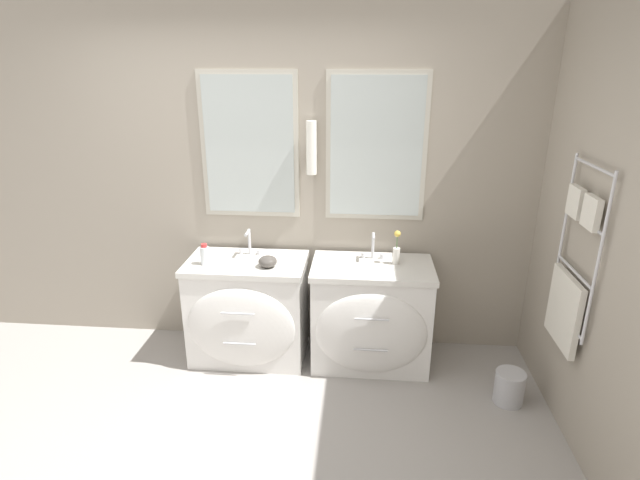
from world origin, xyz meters
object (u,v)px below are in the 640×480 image
at_px(vanity_left, 248,310).
at_px(toiletry_bottle, 205,255).
at_px(vanity_right, 371,315).
at_px(flower_vase, 396,251).
at_px(amenity_bowl, 268,262).
at_px(waste_bin, 509,387).

xyz_separation_m(vanity_left, toiletry_bottle, (-0.28, -0.05, 0.46)).
bearing_deg(vanity_right, vanity_left, 180.00).
xyz_separation_m(vanity_right, flower_vase, (0.17, 0.08, 0.49)).
distance_m(vanity_left, toiletry_bottle, 0.54).
distance_m(amenity_bowl, flower_vase, 0.94).
distance_m(vanity_right, amenity_bowl, 0.87).
bearing_deg(waste_bin, vanity_right, 157.47).
relative_size(toiletry_bottle, amenity_bowl, 1.17).
bearing_deg(toiletry_bottle, vanity_right, 2.54).
relative_size(vanity_left, vanity_right, 1.00).
xyz_separation_m(vanity_left, vanity_right, (0.94, 0.00, 0.00)).
xyz_separation_m(toiletry_bottle, amenity_bowl, (0.46, -0.01, -0.03)).
bearing_deg(vanity_right, flower_vase, 24.68).
bearing_deg(vanity_left, waste_bin, -11.75).
height_order(toiletry_bottle, waste_bin, toiletry_bottle).
distance_m(amenity_bowl, waste_bin, 1.87).
bearing_deg(amenity_bowl, waste_bin, -11.04).
relative_size(flower_vase, waste_bin, 1.11).
bearing_deg(vanity_left, amenity_bowl, -18.12).
bearing_deg(vanity_left, flower_vase, 4.01).
bearing_deg(amenity_bowl, vanity_right, 4.53).
distance_m(vanity_right, waste_bin, 1.06).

